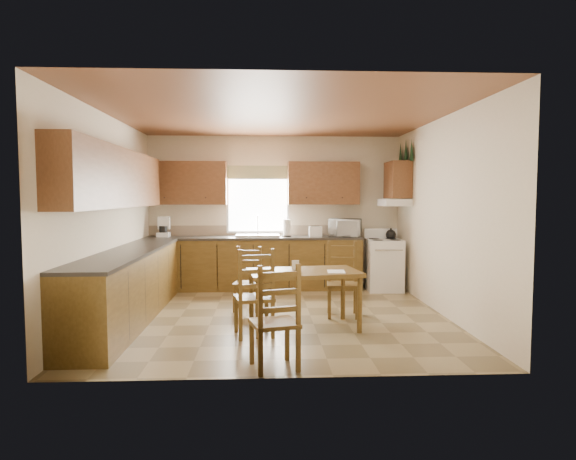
{
  "coord_description": "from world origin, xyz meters",
  "views": [
    {
      "loc": [
        -0.17,
        -6.44,
        1.62
      ],
      "look_at": [
        0.15,
        0.3,
        1.15
      ],
      "focal_mm": 30.0,
      "sensor_mm": 36.0,
      "label": 1
    }
  ],
  "objects_px": {
    "chair_far_left": "(247,279)",
    "chair_far_right": "(343,280)",
    "dining_table": "(304,300)",
    "chair_near_right": "(274,316)",
    "microwave": "(345,228)",
    "stove": "(384,265)",
    "chair_near_left": "(254,292)"
  },
  "relations": [
    {
      "from": "stove",
      "to": "chair_far_left",
      "type": "bearing_deg",
      "value": -146.84
    },
    {
      "from": "microwave",
      "to": "chair_far_right",
      "type": "relative_size",
      "value": 0.51
    },
    {
      "from": "stove",
      "to": "chair_near_right",
      "type": "bearing_deg",
      "value": -115.46
    },
    {
      "from": "stove",
      "to": "chair_near_right",
      "type": "relative_size",
      "value": 0.86
    },
    {
      "from": "chair_near_right",
      "to": "chair_far_left",
      "type": "xyz_separation_m",
      "value": [
        -0.34,
        2.33,
        -0.05
      ]
    },
    {
      "from": "dining_table",
      "to": "chair_near_right",
      "type": "distance_m",
      "value": 1.42
    },
    {
      "from": "stove",
      "to": "chair_far_right",
      "type": "xyz_separation_m",
      "value": [
        -1.01,
        -1.76,
        0.07
      ]
    },
    {
      "from": "chair_near_left",
      "to": "chair_near_right",
      "type": "bearing_deg",
      "value": 89.67
    },
    {
      "from": "microwave",
      "to": "chair_far_left",
      "type": "xyz_separation_m",
      "value": [
        -1.66,
        -1.59,
        -0.63
      ]
    },
    {
      "from": "stove",
      "to": "chair_near_right",
      "type": "height_order",
      "value": "chair_near_right"
    },
    {
      "from": "dining_table",
      "to": "chair_far_left",
      "type": "bearing_deg",
      "value": 118.07
    },
    {
      "from": "chair_far_left",
      "to": "microwave",
      "type": "bearing_deg",
      "value": 52.36
    },
    {
      "from": "stove",
      "to": "dining_table",
      "type": "bearing_deg",
      "value": -121.53
    },
    {
      "from": "chair_far_left",
      "to": "chair_far_right",
      "type": "distance_m",
      "value": 1.36
    },
    {
      "from": "chair_near_right",
      "to": "chair_far_left",
      "type": "distance_m",
      "value": 2.36
    },
    {
      "from": "dining_table",
      "to": "chair_far_right",
      "type": "xyz_separation_m",
      "value": [
        0.57,
        0.57,
        0.14
      ]
    },
    {
      "from": "stove",
      "to": "microwave",
      "type": "distance_m",
      "value": 0.94
    },
    {
      "from": "dining_table",
      "to": "chair_far_left",
      "type": "relative_size",
      "value": 1.5
    },
    {
      "from": "microwave",
      "to": "chair_far_left",
      "type": "height_order",
      "value": "microwave"
    },
    {
      "from": "dining_table",
      "to": "chair_near_left",
      "type": "height_order",
      "value": "chair_near_left"
    },
    {
      "from": "dining_table",
      "to": "stove",
      "type": "bearing_deg",
      "value": 47.27
    },
    {
      "from": "stove",
      "to": "microwave",
      "type": "height_order",
      "value": "microwave"
    },
    {
      "from": "microwave",
      "to": "chair_far_right",
      "type": "xyz_separation_m",
      "value": [
        -0.36,
        -1.99,
        -0.57
      ]
    },
    {
      "from": "dining_table",
      "to": "chair_far_right",
      "type": "bearing_deg",
      "value": 36.21
    },
    {
      "from": "chair_near_left",
      "to": "chair_far_right",
      "type": "relative_size",
      "value": 1.03
    },
    {
      "from": "dining_table",
      "to": "chair_far_left",
      "type": "xyz_separation_m",
      "value": [
        -0.72,
        0.97,
        0.09
      ]
    },
    {
      "from": "chair_near_right",
      "to": "dining_table",
      "type": "bearing_deg",
      "value": -120.86
    },
    {
      "from": "chair_far_left",
      "to": "chair_far_right",
      "type": "height_order",
      "value": "chair_far_right"
    },
    {
      "from": "microwave",
      "to": "chair_near_right",
      "type": "relative_size",
      "value": 0.51
    },
    {
      "from": "chair_far_left",
      "to": "chair_far_right",
      "type": "xyz_separation_m",
      "value": [
        1.3,
        -0.4,
        0.05
      ]
    },
    {
      "from": "stove",
      "to": "chair_far_right",
      "type": "height_order",
      "value": "chair_far_right"
    },
    {
      "from": "dining_table",
      "to": "chair_near_left",
      "type": "bearing_deg",
      "value": -163.95
    }
  ]
}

